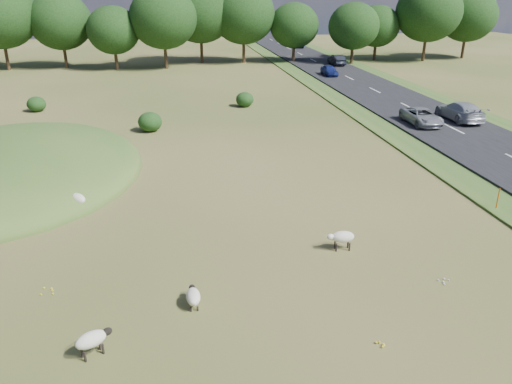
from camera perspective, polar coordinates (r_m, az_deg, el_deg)
The scene contains 15 objects.
ground at distance 40.50m, azimuth -6.77°, elevation 7.04°, with size 160.00×160.00×0.00m, color #354B17.
mound at distance 34.28m, azimuth -26.29°, elevation 1.94°, with size 16.00×20.00×4.00m, color #33561E.
road at distance 54.77m, azimuth 14.22°, elevation 10.70°, with size 8.00×150.00×0.25m, color black.
treeline at distance 74.58m, azimuth -9.73°, elevation 19.01°, with size 96.28×14.66×11.70m.
shrubs at distance 45.19m, azimuth -12.38°, elevation 9.24°, with size 20.78×10.47×1.54m.
marker_post at distance 28.30m, azimuth 25.91°, elevation -0.74°, with size 0.06×0.06×1.20m, color #D8590C.
sheep_0 at distance 18.33m, azimuth -7.20°, elevation -11.73°, with size 0.53×1.15×0.67m.
sheep_1 at distance 21.97m, azimuth 9.80°, elevation -5.10°, with size 1.24×0.60×0.89m.
sheep_2 at distance 26.99m, azimuth -19.78°, elevation -0.72°, with size 1.17×1.21×0.93m.
sheep_3 at distance 16.78m, azimuth -18.23°, elevation -15.70°, with size 1.22×0.95×0.87m.
car_1 at distance 65.21m, azimuth 8.38°, elevation 13.61°, with size 1.50×3.72×1.27m, color navy.
car_2 at distance 74.38m, azimuth 9.20°, elevation 14.69°, with size 1.49×4.27×1.41m, color black.
car_3 at distance 43.09m, azimuth 18.41°, elevation 8.21°, with size 2.11×4.57×1.27m, color #989A9F.
car_4 at distance 95.71m, azimuth 4.77°, elevation 16.53°, with size 1.80×4.43×1.28m, color navy.
car_5 at distance 45.59m, azimuth 22.26°, elevation 8.59°, with size 2.15×5.29×1.53m, color #ACAFB4.
Camera 1 is at (-2.05, -19.02, 10.66)m, focal length 35.00 mm.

